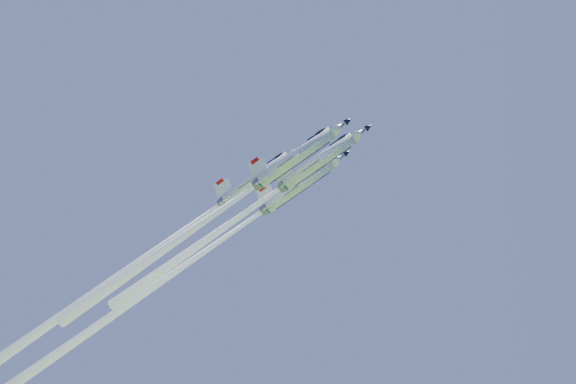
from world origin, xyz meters
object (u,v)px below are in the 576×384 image
(jet_lead, at_px, (246,212))
(jet_left, at_px, (181,268))
(jet_slot, at_px, (153,252))
(jet_right, at_px, (210,217))

(jet_lead, relative_size, jet_left, 0.71)
(jet_lead, distance_m, jet_slot, 16.20)
(jet_left, height_order, jet_right, jet_right)
(jet_lead, xyz_separation_m, jet_left, (-14.60, 7.24, -7.57))
(jet_lead, relative_size, jet_slot, 0.82)
(jet_lead, height_order, jet_left, jet_lead)
(jet_lead, bearing_deg, jet_right, -34.18)
(jet_slot, bearing_deg, jet_right, 57.00)
(jet_left, xyz_separation_m, jet_slot, (-0.41, -9.07, 1.75))
(jet_left, relative_size, jet_right, 1.35)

